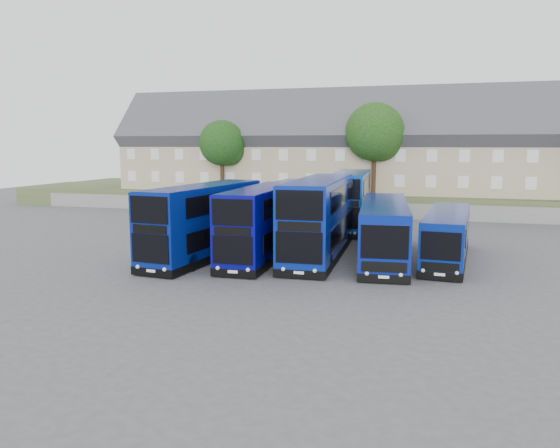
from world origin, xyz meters
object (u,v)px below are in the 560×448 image
Objects in this scene: coach_east_a at (384,231)px; tree_west at (223,145)px; dd_front_mid at (262,224)px; tree_mid at (376,134)px; dd_front_left at (204,223)px.

coach_east_a is 1.73× the size of tree_west.
tree_west is at bearing 127.23° from coach_east_a.
tree_west is at bearing 115.74° from dd_front_mid.
dd_front_mid is 24.07m from tree_mid.
dd_front_mid is 1.46× the size of tree_west.
coach_east_a is (10.88, 2.86, -0.50)m from dd_front_left.
dd_front_left is 25.15m from tree_west.
dd_front_left is 25.76m from tree_mid.
coach_east_a is at bearing -81.93° from tree_mid.
tree_west reaches higher than dd_front_mid.
coach_east_a is at bearing -47.15° from tree_west.
tree_mid reaches higher than dd_front_left.
tree_mid is (16.00, 0.50, 1.02)m from tree_west.
dd_front_left reaches higher than dd_front_mid.
tree_west is (-11.63, 22.42, 4.88)m from dd_front_mid.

